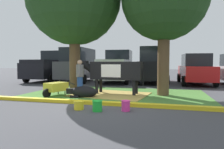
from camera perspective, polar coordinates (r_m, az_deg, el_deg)
name	(u,v)px	position (r m, az deg, el deg)	size (l,w,h in m)	color
ground_plane	(100,105)	(7.02, -3.28, -8.48)	(80.00, 80.00, 0.00)	#424247
grass_island	(116,94)	(9.33, 1.07, -5.47)	(8.03, 4.57, 0.02)	#477A33
curb_yellow	(99,103)	(7.01, -3.59, -8.00)	(9.23, 0.24, 0.12)	yellow
hay_bedding	(110,94)	(9.07, -0.48, -5.63)	(3.20, 2.40, 0.04)	tan
cow_holstein	(114,71)	(9.14, 0.62, 1.04)	(3.14, 0.87, 1.53)	black
calf_lying	(83,92)	(8.42, -8.12, -4.89)	(1.32, 0.56, 0.48)	black
person_handler	(80,76)	(9.25, -9.03, -0.42)	(0.34, 0.51, 1.57)	#23478C
wheelbarrow	(56,87)	(9.08, -15.57, -3.44)	(0.97, 1.60, 0.63)	gold
bucket_yellow	(79,105)	(6.37, -9.32, -8.48)	(0.33, 0.33, 0.26)	yellow
bucket_green	(97,106)	(6.06, -4.16, -8.75)	(0.31, 0.31, 0.32)	green
bucket_pink	(126,105)	(6.10, 3.89, -8.70)	(0.28, 0.28, 0.32)	#EA3893
pickup_truck_black	(51,67)	(17.04, -16.72, 2.09)	(2.35, 5.46, 2.42)	black
suv_dark_grey	(79,65)	(15.61, -9.36, 2.66)	(2.23, 4.66, 2.52)	#3D3D42
pickup_truck_maroon	(117,67)	(15.30, 1.47, 2.10)	(2.35, 5.46, 2.42)	silver
suv_black	(153,65)	(14.83, 11.53, 2.60)	(2.23, 4.66, 2.52)	black
sedan_red	(196,70)	(14.59, 22.49, 1.29)	(2.13, 4.45, 2.02)	red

